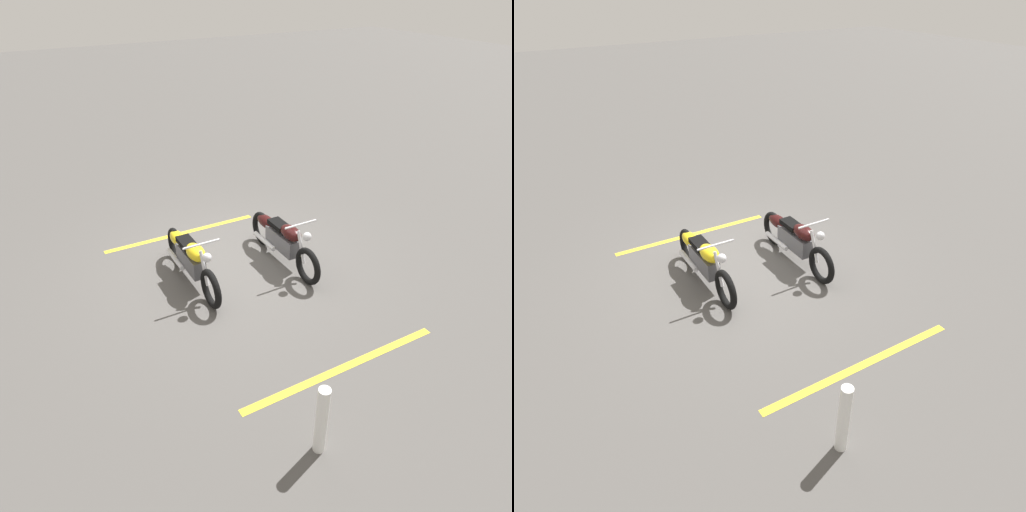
{
  "view_description": "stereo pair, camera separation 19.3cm",
  "coord_description": "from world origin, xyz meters",
  "views": [
    {
      "loc": [
        6.58,
        -3.2,
        4.69
      ],
      "look_at": [
        0.91,
        0.0,
        0.65
      ],
      "focal_mm": 32.69,
      "sensor_mm": 36.0,
      "label": 1
    },
    {
      "loc": [
        6.48,
        -3.37,
        4.69
      ],
      "look_at": [
        0.91,
        0.0,
        0.65
      ],
      "focal_mm": 32.69,
      "sensor_mm": 36.0,
      "label": 2
    }
  ],
  "objects": [
    {
      "name": "motorcycle_bright_foreground",
      "position": [
        0.15,
        -0.86,
        0.46
      ],
      "size": [
        2.23,
        0.62,
        1.04
      ],
      "rotation": [
        0.0,
        0.0,
        -0.01
      ],
      "color": "black",
      "rests_on": "ground"
    },
    {
      "name": "parking_stripe_mid",
      "position": [
        3.14,
        0.13,
        0.0
      ],
      "size": [
        0.15,
        3.2,
        0.01
      ],
      "primitive_type": "cube",
      "rotation": [
        0.0,
        0.0,
        1.56
      ],
      "color": "yellow",
      "rests_on": "ground"
    },
    {
      "name": "parking_stripe_near",
      "position": [
        -1.53,
        -0.38,
        0.0
      ],
      "size": [
        0.15,
        3.2,
        0.01
      ],
      "primitive_type": "cube",
      "rotation": [
        0.0,
        0.0,
        1.56
      ],
      "color": "yellow",
      "rests_on": "ground"
    },
    {
      "name": "bollard_post",
      "position": [
        4.0,
        -0.92,
        0.48
      ],
      "size": [
        0.14,
        0.14,
        0.97
      ],
      "primitive_type": "cylinder",
      "color": "white",
      "rests_on": "ground"
    },
    {
      "name": "ground_plane",
      "position": [
        0.0,
        0.0,
        0.0
      ],
      "size": [
        60.0,
        60.0,
        0.0
      ],
      "primitive_type": "plane",
      "color": "#514F4C"
    },
    {
      "name": "motorcycle_dark_foreground",
      "position": [
        0.36,
        0.86,
        0.46
      ],
      "size": [
        2.23,
        0.62,
        1.04
      ],
      "rotation": [
        0.0,
        0.0,
        0.0
      ],
      "color": "black",
      "rests_on": "ground"
    }
  ]
}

